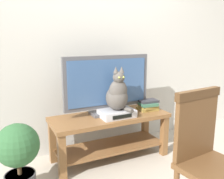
# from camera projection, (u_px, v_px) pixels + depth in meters

# --- Properties ---
(back_wall) EXTENTS (7.00, 0.12, 2.80)m
(back_wall) POSITION_uv_depth(u_px,v_px,m) (93.00, 32.00, 2.90)
(back_wall) COLOR beige
(back_wall) RESTS_ON ground
(tv_stand) EXTENTS (1.29, 0.49, 0.51)m
(tv_stand) POSITION_uv_depth(u_px,v_px,m) (110.00, 128.00, 2.73)
(tv_stand) COLOR brown
(tv_stand) RESTS_ON ground
(tv) EXTENTS (0.99, 0.20, 0.65)m
(tv) POSITION_uv_depth(u_px,v_px,m) (107.00, 84.00, 2.68)
(tv) COLOR #4C4C51
(tv) RESTS_ON tv_stand
(media_box) EXTENTS (0.37, 0.25, 0.08)m
(media_box) POSITION_uv_depth(u_px,v_px,m) (117.00, 113.00, 2.64)
(media_box) COLOR #BCBCC1
(media_box) RESTS_ON tv_stand
(cat) EXTENTS (0.23, 0.30, 0.47)m
(cat) POSITION_uv_depth(u_px,v_px,m) (118.00, 94.00, 2.59)
(cat) COLOR #514C47
(cat) RESTS_ON media_box
(wooden_chair) EXTENTS (0.46, 0.46, 1.00)m
(wooden_chair) POSITION_uv_depth(u_px,v_px,m) (207.00, 153.00, 1.67)
(wooden_chair) COLOR brown
(wooden_chair) RESTS_ON ground
(book_stack) EXTENTS (0.23, 0.21, 0.12)m
(book_stack) POSITION_uv_depth(u_px,v_px,m) (148.00, 105.00, 2.88)
(book_stack) COLOR olive
(book_stack) RESTS_ON tv_stand
(potted_plant) EXTENTS (0.37, 0.37, 0.64)m
(potted_plant) POSITION_uv_depth(u_px,v_px,m) (18.00, 154.00, 2.10)
(potted_plant) COLOR #47474C
(potted_plant) RESTS_ON ground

